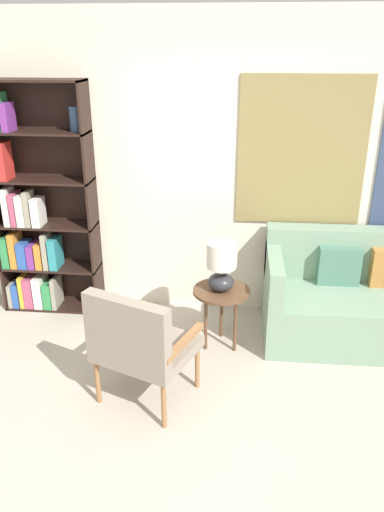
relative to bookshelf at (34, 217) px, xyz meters
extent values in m
plane|color=#B2A899|center=(1.57, -1.84, -0.93)|extent=(14.00, 14.00, 0.00)
cube|color=silver|center=(1.57, 0.19, 0.42)|extent=(6.40, 0.06, 2.70)
cube|color=olive|center=(2.40, 0.14, 0.62)|extent=(1.09, 0.02, 1.27)
cube|color=black|center=(0.56, 0.01, 0.14)|extent=(0.02, 0.30, 2.14)
cube|color=black|center=(0.11, 0.01, 1.20)|extent=(0.92, 0.30, 0.02)
cube|color=black|center=(0.11, 0.01, -0.92)|extent=(0.92, 0.30, 0.02)
cube|color=black|center=(0.11, 0.15, 0.14)|extent=(0.92, 0.01, 2.14)
cube|color=black|center=(0.11, 0.01, -0.49)|extent=(0.92, 0.30, 0.02)
cube|color=gray|center=(-0.30, -0.04, -0.79)|extent=(0.04, 0.19, 0.23)
cube|color=#2D56A8|center=(-0.25, -0.04, -0.79)|extent=(0.06, 0.18, 0.24)
cube|color=gold|center=(-0.18, -0.01, -0.75)|extent=(0.04, 0.25, 0.32)
cube|color=#B24C6B|center=(-0.12, -0.03, -0.76)|extent=(0.08, 0.21, 0.30)
cube|color=silver|center=(-0.02, -0.02, -0.75)|extent=(0.08, 0.23, 0.31)
cube|color=#338C4C|center=(0.07, -0.05, -0.78)|extent=(0.08, 0.17, 0.26)
cube|color=gray|center=(0.14, -0.02, -0.75)|extent=(0.04, 0.23, 0.31)
cylinder|color=#334C6B|center=(0.49, 0.01, -0.82)|extent=(0.08, 0.08, 0.18)
cube|color=black|center=(0.11, 0.01, -0.07)|extent=(0.92, 0.30, 0.02)
cube|color=#338C4C|center=(-0.29, -0.01, -0.34)|extent=(0.07, 0.24, 0.30)
cube|color=orange|center=(-0.21, -0.03, -0.32)|extent=(0.06, 0.22, 0.34)
cube|color=#2D56A8|center=(-0.12, -0.04, -0.36)|extent=(0.09, 0.19, 0.25)
cube|color=#7A338C|center=(-0.04, -0.01, -0.37)|extent=(0.06, 0.24, 0.23)
cube|color=orange|center=(0.04, -0.04, -0.36)|extent=(0.06, 0.18, 0.25)
cube|color=gray|center=(0.10, -0.05, -0.31)|extent=(0.05, 0.17, 0.35)
cube|color=teal|center=(0.18, -0.03, -0.34)|extent=(0.07, 0.21, 0.30)
cube|color=black|center=(0.11, 0.01, 0.35)|extent=(0.92, 0.30, 0.02)
cylinder|color=#194723|center=(-0.28, 0.01, 0.07)|extent=(0.06, 0.06, 0.26)
cube|color=silver|center=(-0.21, -0.04, 0.11)|extent=(0.06, 0.19, 0.35)
cube|color=#B24C6B|center=(-0.15, -0.03, 0.09)|extent=(0.05, 0.20, 0.30)
cube|color=silver|center=(-0.08, -0.05, 0.08)|extent=(0.07, 0.17, 0.29)
cube|color=gray|center=(-0.01, -0.05, 0.10)|extent=(0.05, 0.17, 0.32)
cube|color=silver|center=(0.06, -0.04, 0.07)|extent=(0.08, 0.19, 0.26)
cube|color=black|center=(0.11, 0.01, 0.78)|extent=(0.92, 0.30, 0.02)
cube|color=red|center=(-0.18, -0.04, 0.53)|extent=(0.06, 0.19, 0.33)
cube|color=#338C4C|center=(-0.17, -0.02, 0.94)|extent=(0.05, 0.23, 0.32)
cube|color=#7A338C|center=(-0.10, -0.04, 0.91)|extent=(0.06, 0.18, 0.24)
cylinder|color=#334C6B|center=(0.48, 0.01, 0.89)|extent=(0.10, 0.10, 0.21)
cylinder|color=olive|center=(1.61, -1.12, -0.74)|extent=(0.04, 0.04, 0.36)
cylinder|color=olive|center=(1.10, -0.91, -0.74)|extent=(0.04, 0.04, 0.36)
cylinder|color=olive|center=(1.43, -1.57, -0.74)|extent=(0.04, 0.04, 0.36)
cylinder|color=olive|center=(0.92, -1.36, -0.74)|extent=(0.04, 0.04, 0.36)
cube|color=gray|center=(1.27, -1.24, -0.52)|extent=(0.80, 0.77, 0.08)
cube|color=gray|center=(1.18, -1.46, -0.25)|extent=(0.62, 0.33, 0.46)
cube|color=olive|center=(1.54, -1.36, -0.38)|extent=(0.24, 0.49, 0.04)
cube|color=olive|center=(0.99, -1.13, -0.38)|extent=(0.24, 0.49, 0.04)
cube|color=gray|center=(3.00, -0.32, -0.70)|extent=(1.71, 0.84, 0.45)
cube|color=gray|center=(3.00, 0.01, -0.25)|extent=(1.71, 0.20, 0.47)
cube|color=gray|center=(2.20, -0.32, -0.32)|extent=(0.12, 0.84, 0.33)
cube|color=#4C7A66|center=(2.77, -0.14, -0.31)|extent=(0.36, 0.12, 0.34)
cylinder|color=brown|center=(1.76, -0.54, -0.40)|extent=(0.48, 0.48, 0.02)
cylinder|color=brown|center=(1.76, -0.39, -0.67)|extent=(0.03, 0.03, 0.51)
cylinder|color=brown|center=(1.64, -0.61, -0.67)|extent=(0.03, 0.03, 0.51)
cylinder|color=brown|center=(1.89, -0.61, -0.67)|extent=(0.03, 0.03, 0.51)
ellipsoid|color=#2D2D33|center=(1.76, -0.54, -0.32)|extent=(0.21, 0.21, 0.15)
cylinder|color=tan|center=(1.76, -0.54, -0.21)|extent=(0.02, 0.02, 0.06)
cylinder|color=white|center=(1.76, -0.54, -0.08)|extent=(0.24, 0.24, 0.21)
camera|label=1|loc=(1.87, -4.21, 1.50)|focal=35.00mm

